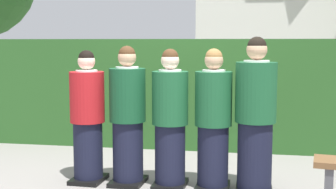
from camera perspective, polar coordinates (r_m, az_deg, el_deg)
The scene contains 7 objects.
ground_plane at distance 5.39m, azimuth -0.00°, elevation -11.17°, with size 60.00×60.00×0.00m, color gray.
student_in_red_blazer at distance 5.49m, azimuth -9.81°, elevation -3.09°, with size 0.40×0.46×1.54m.
student_front_row_1 at distance 5.34m, azimuth -4.96°, elevation -3.01°, with size 0.41×0.51×1.59m.
student_front_row_2 at distance 5.21m, azimuth 0.26°, elevation -3.39°, with size 0.40×0.45×1.56m.
student_front_row_3 at distance 5.15m, azimuth 5.55°, elevation -3.51°, with size 0.41×0.50×1.56m.
student_front_row_4 at distance 5.09m, azimuth 10.64°, elevation -3.00°, with size 0.44×0.53×1.69m.
hedge at distance 7.25m, azimuth 2.94°, elevation 0.17°, with size 8.21×0.70×1.67m.
Camera 1 is at (0.91, -5.05, 1.63)m, focal length 49.82 mm.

